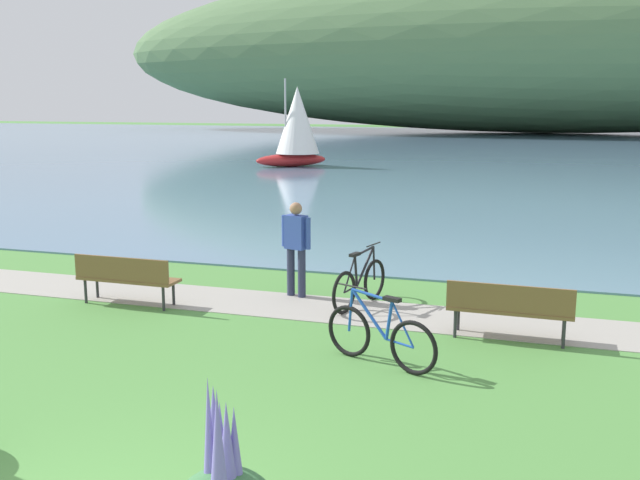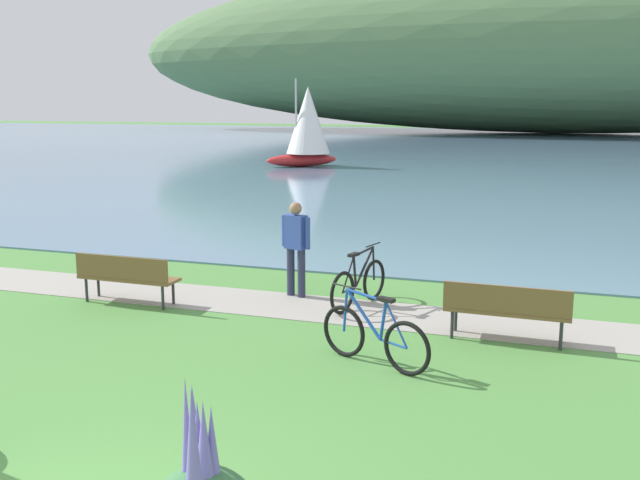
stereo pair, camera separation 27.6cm
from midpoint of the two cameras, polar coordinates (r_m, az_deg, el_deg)
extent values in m
cube|color=#5B7F9E|center=(53.78, 14.96, 6.95)|extent=(180.00, 80.00, 0.04)
ellipsoid|color=#567A4C|center=(82.59, 18.82, 14.36)|extent=(98.99, 28.00, 18.20)
cube|color=#A39E93|center=(12.17, 1.19, -5.51)|extent=(60.00, 1.50, 0.01)
cube|color=brown|center=(10.90, 15.33, -5.45)|extent=(1.81, 0.52, 0.05)
cube|color=brown|center=(10.63, 15.30, -4.60)|extent=(1.80, 0.08, 0.40)
cylinder|color=#2D2D33|center=(11.20, 11.42, -6.04)|extent=(0.05, 0.05, 0.45)
cylinder|color=#2D2D33|center=(11.10, 19.30, -6.60)|extent=(0.05, 0.05, 0.45)
cylinder|color=#2D2D33|center=(10.88, 11.16, -6.53)|extent=(0.05, 0.05, 0.45)
cylinder|color=#2D2D33|center=(10.78, 19.28, -7.12)|extent=(0.05, 0.05, 0.45)
cube|color=brown|center=(12.83, -14.33, -2.94)|extent=(1.81, 0.50, 0.05)
cube|color=brown|center=(12.61, -14.90, -2.16)|extent=(1.80, 0.06, 0.40)
cylinder|color=#2D2D33|center=(13.44, -16.61, -3.41)|extent=(0.05, 0.05, 0.45)
cylinder|color=#2D2D33|center=(12.62, -10.96, -4.07)|extent=(0.05, 0.05, 0.45)
cylinder|color=#2D2D33|center=(13.18, -17.46, -3.74)|extent=(0.05, 0.05, 0.45)
cylinder|color=#2D2D33|center=(12.34, -11.74, -4.44)|extent=(0.05, 0.05, 0.45)
torus|color=black|center=(9.92, 2.71, -7.23)|extent=(0.69, 0.34, 0.72)
torus|color=black|center=(9.33, 7.77, -8.52)|extent=(0.69, 0.34, 0.72)
cylinder|color=#1E4CB2|center=(9.63, 4.29, -5.89)|extent=(0.57, 0.28, 0.61)
cylinder|color=#1E4CB2|center=(9.53, 4.50, -4.41)|extent=(0.62, 0.30, 0.09)
cylinder|color=#1E4CB2|center=(9.45, 5.87, -6.40)|extent=(0.13, 0.09, 0.54)
cylinder|color=#1E4CB2|center=(9.44, 6.69, -8.20)|extent=(0.40, 0.20, 0.05)
cylinder|color=#1E4CB2|center=(9.34, 6.93, -6.71)|extent=(0.35, 0.17, 0.56)
cylinder|color=#1E4CB2|center=(9.82, 2.84, -5.60)|extent=(0.09, 0.07, 0.60)
cube|color=black|center=(9.34, 6.10, -4.72)|extent=(0.26, 0.19, 0.05)
cylinder|color=black|center=(9.71, 2.97, -3.70)|extent=(0.45, 0.21, 0.02)
torus|color=black|center=(12.72, 4.93, -3.17)|extent=(0.25, 0.71, 0.72)
torus|color=black|center=(11.84, 2.47, -4.21)|extent=(0.25, 0.71, 0.72)
cylinder|color=black|center=(12.36, 4.20, -2.09)|extent=(0.20, 0.60, 0.61)
cylinder|color=black|center=(12.27, 4.12, -0.92)|extent=(0.21, 0.65, 0.09)
cylinder|color=black|center=(12.09, 3.43, -2.50)|extent=(0.07, 0.13, 0.54)
cylinder|color=black|center=(12.01, 2.99, -3.94)|extent=(0.14, 0.42, 0.05)
cylinder|color=black|center=(11.91, 2.91, -2.75)|extent=(0.12, 0.36, 0.56)
cylinder|color=black|center=(12.63, 4.90, -1.87)|extent=(0.06, 0.09, 0.60)
cube|color=black|center=(11.99, 3.35, -1.17)|extent=(0.16, 0.26, 0.05)
cylinder|color=black|center=(12.53, 4.87, -0.37)|extent=(0.15, 0.47, 0.02)
cylinder|color=#282D47|center=(12.93, -1.72, -2.53)|extent=(0.14, 0.14, 0.88)
cylinder|color=#282D47|center=(12.79, -0.86, -2.68)|extent=(0.14, 0.14, 0.88)
cube|color=#334CA5|center=(12.70, -1.31, 0.64)|extent=(0.43, 0.32, 0.60)
sphere|color=#9E7051|center=(12.63, -1.32, 2.52)|extent=(0.22, 0.22, 0.22)
cylinder|color=#334CA5|center=(12.86, -2.24, 0.76)|extent=(0.09, 0.09, 0.56)
cylinder|color=#334CA5|center=(12.55, -0.36, 0.52)|extent=(0.09, 0.09, 0.56)
cone|color=#7A6BC6|center=(5.20, -8.50, -15.69)|extent=(0.14, 0.14, 0.81)
cylinder|color=#386B3D|center=(5.90, -8.53, -17.35)|extent=(0.02, 0.02, 0.12)
cone|color=#7A6BC6|center=(5.74, -8.64, -14.10)|extent=(0.14, 0.14, 0.62)
cone|color=#7A6BC6|center=(5.53, -7.11, -15.47)|extent=(0.11, 0.11, 0.54)
cylinder|color=#386B3D|center=(5.74, -8.96, -18.22)|extent=(0.02, 0.02, 0.12)
cone|color=#7A6BC6|center=(5.54, -9.10, -14.24)|extent=(0.10, 0.10, 0.76)
cylinder|color=#386B3D|center=(5.73, -8.10, -18.25)|extent=(0.02, 0.02, 0.12)
cone|color=#7A6BC6|center=(5.57, -8.20, -15.16)|extent=(0.12, 0.12, 0.57)
cone|color=#7A6BC6|center=(5.48, -7.73, -15.41)|extent=(0.14, 0.14, 0.61)
ellipsoid|color=#B22323|center=(38.29, -1.25, 6.37)|extent=(3.69, 3.30, 0.68)
cylinder|color=#B2B2B2|center=(38.08, -1.70, 9.77)|extent=(0.10, 0.10, 3.88)
cone|color=white|center=(38.31, -0.75, 9.49)|extent=(3.24, 3.24, 3.49)
camera|label=1|loc=(0.14, -89.39, 0.12)|focal=40.34mm
camera|label=2|loc=(0.14, 90.61, -0.12)|focal=40.34mm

